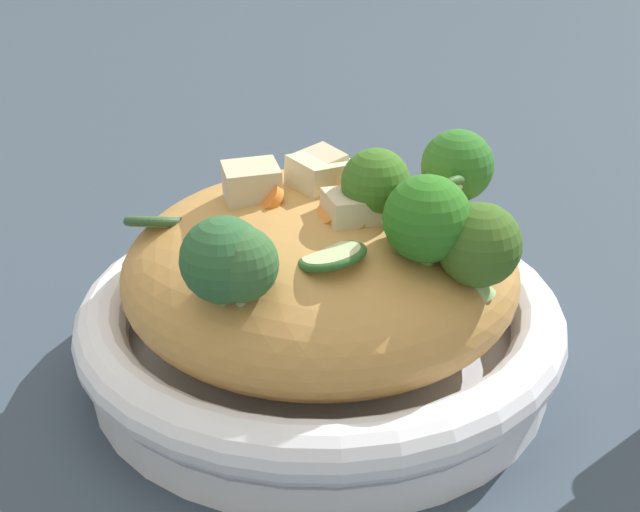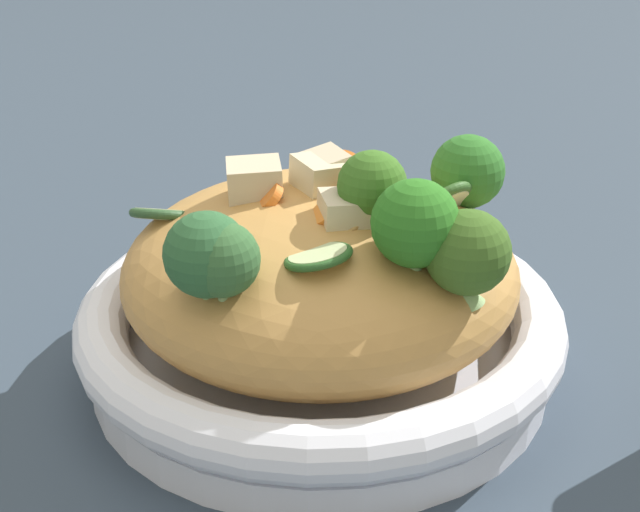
{
  "view_description": "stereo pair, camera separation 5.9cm",
  "coord_description": "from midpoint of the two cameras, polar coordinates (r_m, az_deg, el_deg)",
  "views": [
    {
      "loc": [
        -0.45,
        -0.26,
        0.35
      ],
      "look_at": [
        0.0,
        0.0,
        0.09
      ],
      "focal_mm": 51.05,
      "sensor_mm": 36.0,
      "label": 1
    },
    {
      "loc": [
        -0.42,
        -0.31,
        0.35
      ],
      "look_at": [
        0.0,
        0.0,
        0.09
      ],
      "focal_mm": 51.05,
      "sensor_mm": 36.0,
      "label": 2
    }
  ],
  "objects": [
    {
      "name": "chicken_chunks",
      "position": [
        0.58,
        2.08,
        4.44
      ],
      "size": [
        0.08,
        0.12,
        0.03
      ],
      "color": "beige",
      "rests_on": "serving_bowl"
    },
    {
      "name": "zucchini_slices",
      "position": [
        0.57,
        1.62,
        2.21
      ],
      "size": [
        0.16,
        0.2,
        0.04
      ],
      "color": "#BFD397",
      "rests_on": "serving_bowl"
    },
    {
      "name": "ground_plane",
      "position": [
        0.63,
        2.69,
        -7.03
      ],
      "size": [
        3.0,
        3.0,
        0.0
      ],
      "primitive_type": "plane",
      "color": "#323F4D"
    },
    {
      "name": "serving_bowl",
      "position": [
        0.61,
        2.75,
        -4.68
      ],
      "size": [
        0.32,
        0.32,
        0.06
      ],
      "color": "white",
      "rests_on": "ground_plane"
    },
    {
      "name": "noodle_heap",
      "position": [
        0.59,
        2.85,
        -0.96
      ],
      "size": [
        0.26,
        0.26,
        0.11
      ],
      "color": "#BC8845",
      "rests_on": "serving_bowl"
    },
    {
      "name": "broccoli_florets",
      "position": [
        0.52,
        7.13,
        1.96
      ],
      "size": [
        0.26,
        0.17,
        0.08
      ],
      "color": "#A3BF71",
      "rests_on": "serving_bowl"
    },
    {
      "name": "carrot_coins",
      "position": [
        0.58,
        5.03,
        3.72
      ],
      "size": [
        0.13,
        0.12,
        0.04
      ],
      "color": "orange",
      "rests_on": "serving_bowl"
    }
  ]
}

